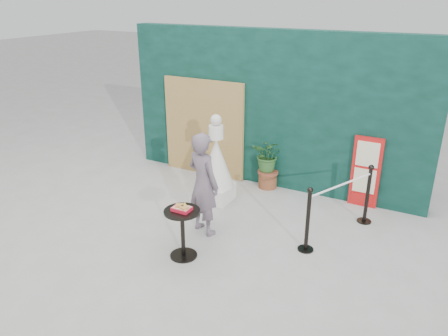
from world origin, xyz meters
TOP-DOWN VIEW (x-y plane):
  - ground at (0.00, 0.00)m, footprint 60.00×60.00m
  - back_wall at (0.00, 3.15)m, footprint 6.00×0.30m
  - bamboo_fence at (-1.40, 2.94)m, footprint 1.80×0.08m
  - woman at (-0.17, 0.83)m, footprint 0.70×0.57m
  - menu_board at (1.90, 2.95)m, footprint 0.50×0.07m
  - statue at (-0.54, 1.92)m, footprint 0.64×0.64m
  - cafe_table at (-0.07, 0.06)m, footprint 0.52×0.52m
  - food_basket at (-0.06, 0.06)m, footprint 0.26×0.19m
  - planter at (0.08, 2.89)m, footprint 0.60×0.52m
  - stanchion_barrier at (1.77, 1.71)m, footprint 0.84×1.54m

SIDE VIEW (x-z plane):
  - ground at x=0.00m, z-range 0.00..0.00m
  - stanchion_barrier at x=1.77m, z-range -0.02..1.01m
  - cafe_table at x=-0.07m, z-range 0.12..0.87m
  - planter at x=0.08m, z-range 0.08..1.10m
  - menu_board at x=1.90m, z-range 0.00..1.30m
  - statue at x=-0.54m, z-range -0.15..1.49m
  - food_basket at x=-0.06m, z-range 0.73..0.84m
  - woman at x=-0.17m, z-range 0.00..1.67m
  - bamboo_fence at x=-1.40m, z-range 0.00..2.00m
  - back_wall at x=0.00m, z-range 0.00..3.00m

